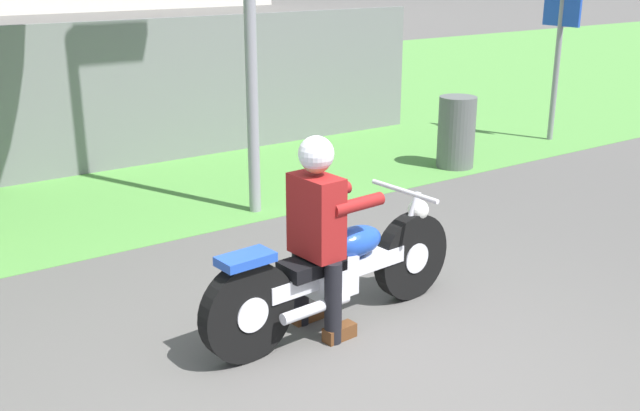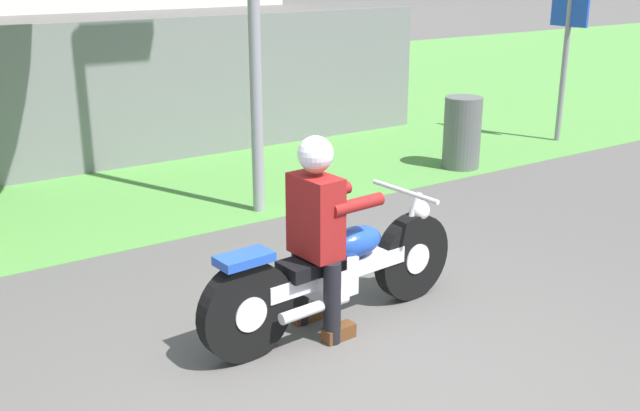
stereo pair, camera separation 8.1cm
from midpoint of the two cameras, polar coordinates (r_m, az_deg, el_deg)
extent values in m
plane|color=#565451|center=(4.72, 5.90, -14.20)|extent=(120.00, 120.00, 0.00)
cube|color=#549342|center=(12.75, -21.54, 5.62)|extent=(60.00, 12.00, 0.01)
cylinder|color=black|center=(5.85, 7.32, -3.83)|extent=(0.68, 0.17, 0.68)
cylinder|color=silver|center=(5.85, 7.32, -3.83)|extent=(0.25, 0.16, 0.24)
cylinder|color=black|center=(4.97, -5.13, -7.93)|extent=(0.68, 0.17, 0.68)
cylinder|color=silver|center=(4.97, -5.13, -7.93)|extent=(0.25, 0.16, 0.24)
cube|color=silver|center=(5.34, 1.64, -4.96)|extent=(1.22, 0.23, 0.12)
cube|color=silver|center=(5.32, 1.22, -5.29)|extent=(0.34, 0.26, 0.28)
ellipsoid|color=#1E47B2|center=(5.39, 3.13, -2.73)|extent=(0.46, 0.27, 0.22)
cube|color=black|center=(5.18, -0.22, -4.55)|extent=(0.46, 0.27, 0.10)
cube|color=#1E47B2|center=(4.82, -5.25, -4.00)|extent=(0.37, 0.23, 0.06)
cylinder|color=silver|center=(5.73, 7.07, -1.63)|extent=(0.26, 0.07, 0.53)
cylinder|color=silver|center=(5.60, 6.82, 1.05)|extent=(0.09, 0.66, 0.04)
sphere|color=white|center=(5.77, 7.88, -0.37)|extent=(0.16, 0.16, 0.16)
cylinder|color=silver|center=(5.13, 0.05, -7.71)|extent=(0.55, 0.12, 0.08)
cylinder|color=black|center=(5.42, -1.07, -6.05)|extent=(0.12, 0.12, 0.59)
cube|color=#593319|center=(5.56, -0.56, -8.18)|extent=(0.25, 0.12, 0.10)
cylinder|color=black|center=(5.16, 1.38, -7.34)|extent=(0.12, 0.12, 0.59)
cube|color=#593319|center=(5.31, 1.86, -9.54)|extent=(0.25, 0.12, 0.10)
cube|color=maroon|center=(5.07, 0.13, -0.79)|extent=(0.25, 0.40, 0.56)
cylinder|color=maroon|center=(5.31, 0.84, 0.98)|extent=(0.43, 0.12, 0.09)
cylinder|color=maroon|center=(5.06, 3.28, 0.08)|extent=(0.43, 0.12, 0.09)
sphere|color=tan|center=(4.96, 0.13, 3.58)|extent=(0.20, 0.20, 0.20)
sphere|color=silver|center=(4.95, 0.13, 3.91)|extent=(0.24, 0.24, 0.24)
cylinder|color=#595E5B|center=(9.57, 10.88, 5.40)|extent=(0.46, 0.46, 0.89)
cylinder|color=gray|center=(11.23, 18.23, 11.15)|extent=(0.08, 0.08, 2.60)
cube|color=slate|center=(10.00, -8.82, 8.74)|extent=(7.00, 0.06, 1.80)
camera|label=1|loc=(0.04, -89.56, 0.14)|focal=42.53mm
camera|label=2|loc=(0.04, 90.44, -0.14)|focal=42.53mm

